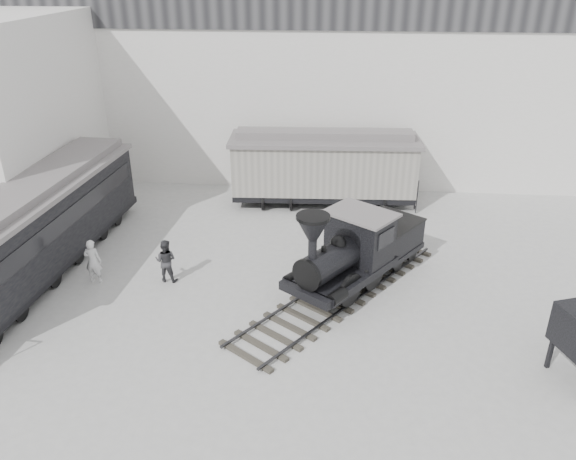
# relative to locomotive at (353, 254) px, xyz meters

# --- Properties ---
(ground) EXTENTS (90.00, 90.00, 0.00)m
(ground) POSITION_rel_locomotive_xyz_m (-1.79, -3.89, -1.33)
(ground) COLOR #9E9E9B
(north_wall) EXTENTS (34.00, 2.51, 11.00)m
(north_wall) POSITION_rel_locomotive_xyz_m (-1.79, 11.10, 4.22)
(north_wall) COLOR silver
(north_wall) RESTS_ON ground
(locomotive) EXTENTS (7.81, 9.54, 3.60)m
(locomotive) POSITION_rel_locomotive_xyz_m (0.00, 0.00, 0.00)
(locomotive) COLOR #38342E
(locomotive) RESTS_ON ground
(boxcar) EXTENTS (9.19, 3.24, 3.72)m
(boxcar) POSITION_rel_locomotive_xyz_m (-1.33, 7.89, 0.62)
(boxcar) COLOR black
(boxcar) RESTS_ON ground
(passenger_coach) EXTENTS (3.48, 12.79, 3.38)m
(passenger_coach) POSITION_rel_locomotive_xyz_m (-11.91, 0.42, 0.54)
(passenger_coach) COLOR black
(passenger_coach) RESTS_ON ground
(visitor_a) EXTENTS (0.64, 0.42, 1.75)m
(visitor_a) POSITION_rel_locomotive_xyz_m (-9.67, -0.52, -0.45)
(visitor_a) COLOR silver
(visitor_a) RESTS_ON ground
(visitor_b) EXTENTS (0.86, 0.69, 1.69)m
(visitor_b) POSITION_rel_locomotive_xyz_m (-6.98, -0.20, -0.48)
(visitor_b) COLOR #323235
(visitor_b) RESTS_ON ground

